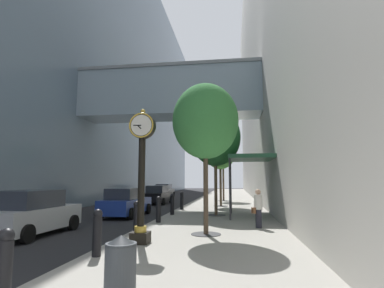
% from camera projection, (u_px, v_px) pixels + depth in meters
% --- Properties ---
extents(ground_plane, '(110.00, 110.00, 0.00)m').
position_uv_depth(ground_plane, '(193.00, 202.00, 29.11)').
color(ground_plane, '#262628').
rests_on(ground_plane, ground).
extents(sidewalk_right, '(6.11, 80.00, 0.14)m').
position_uv_depth(sidewalk_right, '(225.00, 200.00, 31.65)').
color(sidewalk_right, '#9E998E').
rests_on(sidewalk_right, ground).
extents(building_block_left, '(23.28, 80.00, 32.67)m').
position_uv_depth(building_block_left, '(94.00, 60.00, 35.64)').
color(building_block_left, slate).
rests_on(building_block_left, ground).
extents(building_block_right, '(9.00, 80.00, 34.64)m').
position_uv_depth(building_block_right, '(293.00, 40.00, 32.70)').
color(building_block_right, '#B7B2A8').
rests_on(building_block_right, ground).
extents(street_clock, '(0.84, 0.55, 4.31)m').
position_uv_depth(street_clock, '(142.00, 168.00, 9.69)').
color(street_clock, black).
rests_on(street_clock, sidewalk_right).
extents(bollard_nearest, '(0.25, 0.25, 1.21)m').
position_uv_depth(bollard_nearest, '(4.00, 266.00, 4.69)').
color(bollard_nearest, black).
rests_on(bollard_nearest, sidewalk_right).
extents(bollard_second, '(0.25, 0.25, 1.21)m').
position_uv_depth(bollard_second, '(97.00, 231.00, 7.87)').
color(bollard_second, black).
rests_on(bollard_second, sidewalk_right).
extents(bollard_third, '(0.25, 0.25, 1.21)m').
position_uv_depth(bollard_third, '(137.00, 217.00, 11.05)').
color(bollard_third, black).
rests_on(bollard_third, sidewalk_right).
extents(bollard_fourth, '(0.25, 0.25, 1.21)m').
position_uv_depth(bollard_fourth, '(158.00, 209.00, 14.23)').
color(bollard_fourth, black).
rests_on(bollard_fourth, sidewalk_right).
extents(bollard_fifth, '(0.25, 0.25, 1.21)m').
position_uv_depth(bollard_fifth, '(172.00, 204.00, 17.41)').
color(bollard_fifth, black).
rests_on(bollard_fifth, sidewalk_right).
extents(bollard_sixth, '(0.25, 0.25, 1.21)m').
position_uv_depth(bollard_sixth, '(182.00, 200.00, 20.59)').
color(bollard_sixth, black).
rests_on(bollard_sixth, sidewalk_right).
extents(street_tree_near, '(2.52, 2.52, 5.67)m').
position_uv_depth(street_tree_near, '(205.00, 122.00, 11.49)').
color(street_tree_near, '#333335').
rests_on(street_tree_near, sidewalk_right).
extents(street_tree_mid_near, '(2.94, 2.94, 6.18)m').
position_uv_depth(street_tree_mid_near, '(215.00, 137.00, 17.61)').
color(street_tree_mid_near, '#333335').
rests_on(street_tree_mid_near, sidewalk_right).
extents(street_tree_mid_far, '(2.40, 2.40, 5.60)m').
position_uv_depth(street_tree_mid_far, '(220.00, 152.00, 23.66)').
color(street_tree_mid_far, '#333335').
rests_on(street_tree_mid_far, sidewalk_right).
extents(street_tree_far, '(2.40, 2.40, 6.02)m').
position_uv_depth(street_tree_far, '(223.00, 154.00, 29.81)').
color(street_tree_far, '#333335').
rests_on(street_tree_far, sidewalk_right).
extents(trash_bin, '(0.53, 0.53, 1.05)m').
position_uv_depth(trash_bin, '(120.00, 267.00, 4.98)').
color(trash_bin, '#383D42').
rests_on(trash_bin, sidewalk_right).
extents(pedestrian_walking, '(0.52, 0.44, 1.60)m').
position_uv_depth(pedestrian_walking, '(258.00, 207.00, 12.59)').
color(pedestrian_walking, '#23232D').
rests_on(pedestrian_walking, sidewalk_right).
extents(storefront_awning, '(2.40, 3.60, 3.30)m').
position_uv_depth(storefront_awning, '(249.00, 159.00, 16.73)').
color(storefront_awning, '#235138').
rests_on(storefront_awning, sidewalk_right).
extents(car_silver_near, '(2.19, 4.19, 1.73)m').
position_uv_depth(car_silver_near, '(30.00, 214.00, 11.59)').
color(car_silver_near, '#B7BABF').
rests_on(car_silver_near, ground).
extents(car_black_mid, '(2.05, 4.08, 1.66)m').
position_uv_depth(car_black_mid, '(158.00, 195.00, 27.13)').
color(car_black_mid, black).
rests_on(car_black_mid, ground).
extents(car_grey_far, '(2.12, 4.07, 1.64)m').
position_uv_depth(car_grey_far, '(164.00, 191.00, 38.83)').
color(car_grey_far, slate).
rests_on(car_grey_far, ground).
extents(car_blue_trailing, '(2.08, 4.40, 1.65)m').
position_uv_depth(car_blue_trailing, '(126.00, 203.00, 17.79)').
color(car_blue_trailing, navy).
rests_on(car_blue_trailing, ground).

